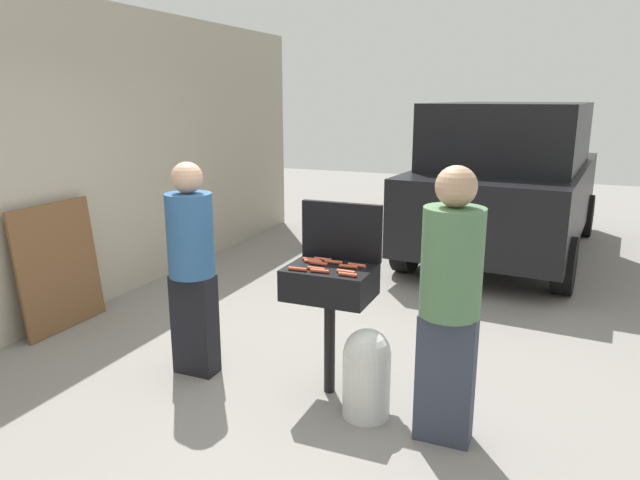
% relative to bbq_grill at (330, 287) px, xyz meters
% --- Properties ---
extents(ground_plane, '(24.00, 24.00, 0.00)m').
position_rel_bbq_grill_xyz_m(ground_plane, '(-0.26, 0.10, -0.80)').
color(ground_plane, gray).
extents(house_wall_side, '(0.24, 8.00, 3.02)m').
position_rel_bbq_grill_xyz_m(house_wall_side, '(-3.00, 1.10, 0.71)').
color(house_wall_side, '#B2A893').
rests_on(house_wall_side, ground).
extents(bbq_grill, '(0.60, 0.44, 0.95)m').
position_rel_bbq_grill_xyz_m(bbq_grill, '(0.00, 0.00, 0.00)').
color(bbq_grill, black).
rests_on(bbq_grill, ground).
extents(grill_lid_open, '(0.60, 0.05, 0.42)m').
position_rel_bbq_grill_xyz_m(grill_lid_open, '(0.00, 0.22, 0.36)').
color(grill_lid_open, black).
rests_on(grill_lid_open, bbq_grill).
extents(hot_dog_0, '(0.13, 0.03, 0.03)m').
position_rel_bbq_grill_xyz_m(hot_dog_0, '(-0.09, 0.02, 0.16)').
color(hot_dog_0, '#AD4228').
rests_on(hot_dog_0, bbq_grill).
extents(hot_dog_1, '(0.13, 0.03, 0.03)m').
position_rel_bbq_grill_xyz_m(hot_dog_1, '(0.15, -0.10, 0.16)').
color(hot_dog_1, '#C6593D').
rests_on(hot_dog_1, bbq_grill).
extents(hot_dog_2, '(0.13, 0.03, 0.03)m').
position_rel_bbq_grill_xyz_m(hot_dog_2, '(-0.18, 0.09, 0.16)').
color(hot_dog_2, '#B74C33').
rests_on(hot_dog_2, bbq_grill).
extents(hot_dog_3, '(0.13, 0.04, 0.03)m').
position_rel_bbq_grill_xyz_m(hot_dog_3, '(-0.01, -0.15, 0.16)').
color(hot_dog_3, '#AD4228').
rests_on(hot_dog_3, bbq_grill).
extents(hot_dog_4, '(0.13, 0.03, 0.03)m').
position_rel_bbq_grill_xyz_m(hot_dog_4, '(0.17, 0.08, 0.16)').
color(hot_dog_4, '#B74C33').
rests_on(hot_dog_4, bbq_grill).
extents(hot_dog_5, '(0.13, 0.03, 0.03)m').
position_rel_bbq_grill_xyz_m(hot_dog_5, '(-0.17, -0.16, 0.16)').
color(hot_dog_5, '#AD4228').
rests_on(hot_dog_5, bbq_grill).
extents(hot_dog_6, '(0.13, 0.03, 0.03)m').
position_rel_bbq_grill_xyz_m(hot_dog_6, '(-0.06, -0.11, 0.16)').
color(hot_dog_6, '#AD4228').
rests_on(hot_dog_6, bbq_grill).
extents(hot_dog_7, '(0.13, 0.03, 0.03)m').
position_rel_bbq_grill_xyz_m(hot_dog_7, '(-0.10, 0.12, 0.16)').
color(hot_dog_7, '#B74C33').
rests_on(hot_dog_7, bbq_grill).
extents(hot_dog_8, '(0.13, 0.03, 0.03)m').
position_rel_bbq_grill_xyz_m(hot_dog_8, '(0.19, -0.15, 0.16)').
color(hot_dog_8, '#AD4228').
rests_on(hot_dog_8, bbq_grill).
extents(hot_dog_9, '(0.13, 0.04, 0.03)m').
position_rel_bbq_grill_xyz_m(hot_dog_9, '(0.13, 0.03, 0.16)').
color(hot_dog_9, '#AD4228').
rests_on(hot_dog_9, bbq_grill).
extents(hot_dog_10, '(0.13, 0.03, 0.03)m').
position_rel_bbq_grill_xyz_m(hot_dog_10, '(-0.01, 0.09, 0.16)').
color(hot_dog_10, '#B74C33').
rests_on(hot_dog_10, bbq_grill).
extents(hot_dog_11, '(0.13, 0.04, 0.03)m').
position_rel_bbq_grill_xyz_m(hot_dog_11, '(-0.15, 0.05, 0.16)').
color(hot_dog_11, '#C6593D').
rests_on(hot_dog_11, bbq_grill).
extents(propane_tank, '(0.32, 0.32, 0.62)m').
position_rel_bbq_grill_xyz_m(propane_tank, '(0.35, -0.21, -0.48)').
color(propane_tank, silver).
rests_on(propane_tank, ground).
extents(person_left, '(0.35, 0.35, 1.64)m').
position_rel_bbq_grill_xyz_m(person_left, '(-1.07, -0.11, 0.09)').
color(person_left, black).
rests_on(person_left, ground).
extents(person_right, '(0.36, 0.36, 1.72)m').
position_rel_bbq_grill_xyz_m(person_right, '(0.88, -0.28, 0.13)').
color(person_right, '#333847').
rests_on(person_right, ground).
extents(parked_minivan, '(2.34, 4.55, 2.02)m').
position_rel_bbq_grill_xyz_m(parked_minivan, '(0.76, 4.55, 0.22)').
color(parked_minivan, black).
rests_on(parked_minivan, ground).
extents(leaning_board, '(0.14, 0.90, 1.17)m').
position_rel_bbq_grill_xyz_m(leaning_board, '(-2.75, 0.18, -0.22)').
color(leaning_board, brown).
rests_on(leaning_board, ground).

